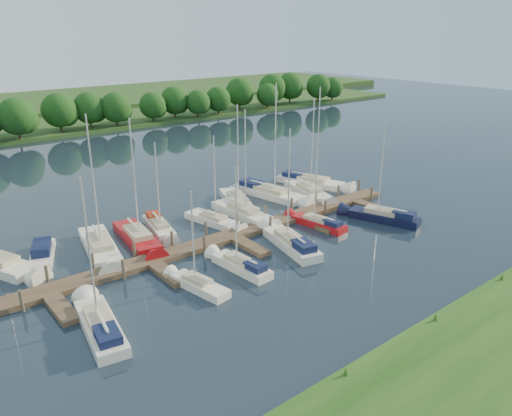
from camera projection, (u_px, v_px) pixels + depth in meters
ground at (291, 270)px, 38.91m from camera, size 260.00×260.00×0.00m
near_bank at (490, 371)px, 27.11m from camera, size 90.00×10.00×0.50m
dock at (235, 238)px, 44.19m from camera, size 40.00×6.00×0.40m
mooring_pilings at (227, 230)px, 44.88m from camera, size 38.24×2.84×2.00m
far_shore at (21, 126)px, 93.74m from camera, size 180.00×30.00×0.60m
treeline at (24, 116)px, 81.46m from camera, size 147.52×9.27×8.29m
motorboat at (42, 255)px, 40.57m from camera, size 3.45×5.99×1.67m
sailboat_n_2 at (101, 250)px, 41.79m from camera, size 3.86×9.63×12.12m
sailboat_n_3 at (139, 240)px, 43.67m from camera, size 3.11×9.04×11.46m
sailboat_n_4 at (159, 228)px, 46.19m from camera, size 2.78×6.87×8.81m
sailboat_n_5 at (214, 221)px, 47.86m from camera, size 2.82×7.08×8.95m
sailboat_n_6 at (244, 215)px, 49.50m from camera, size 2.26×8.67×11.20m
sailboat_n_7 at (238, 203)px, 52.75m from camera, size 4.61×8.64×11.12m
sailboat_n_8 at (272, 194)px, 55.45m from camera, size 3.98×10.34×12.89m
sailboat_n_9 at (309, 193)px, 55.96m from camera, size 3.96×8.93×11.28m
sailboat_n_10 at (313, 183)px, 59.59m from camera, size 4.80×9.47×11.95m
sailboat_s_0 at (100, 326)px, 31.08m from camera, size 2.99×8.15×10.32m
sailboat_s_1 at (197, 285)px, 36.07m from camera, size 2.24×5.97×7.68m
sailboat_s_2 at (240, 266)px, 38.88m from camera, size 1.98×6.62×8.56m
sailboat_s_3 at (290, 243)px, 42.83m from camera, size 3.47×8.35×10.65m
sailboat_s_4 at (317, 223)px, 47.35m from camera, size 2.31×6.61×8.41m
sailboat_s_5 at (382, 217)px, 48.68m from camera, size 4.02×8.00×10.40m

